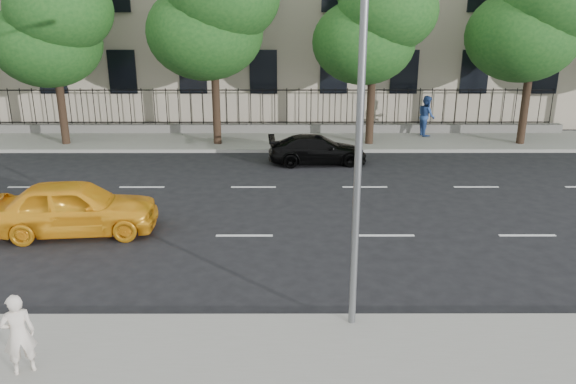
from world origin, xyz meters
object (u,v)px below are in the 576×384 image
Objects in this scene: woman_near at (18,334)px; yellow_taxi at (75,207)px; black_sedan at (317,150)px; street_light at (358,64)px.

yellow_taxi is at bearing -106.51° from woman_near.
black_sedan is (7.22, 7.52, -0.19)m from yellow_taxi.
yellow_taxi is 10.43m from black_sedan.
street_light reaches higher than woman_near.
street_light is 5.46× the size of woman_near.
woman_near is (1.44, -6.64, 0.11)m from yellow_taxi.
yellow_taxi reaches higher than black_sedan.
black_sedan is 2.73× the size of woman_near.
yellow_taxi is 3.08× the size of woman_near.
street_light reaches higher than yellow_taxi.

